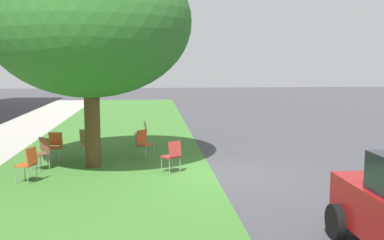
# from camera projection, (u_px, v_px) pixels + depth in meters

# --- Properties ---
(ground) EXTENTS (80.00, 80.00, 0.00)m
(ground) POSITION_uv_depth(u_px,v_px,m) (222.00, 175.00, 12.25)
(ground) COLOR #424247
(grass_verge) EXTENTS (48.00, 6.00, 0.01)m
(grass_verge) POSITION_uv_depth(u_px,v_px,m) (100.00, 177.00, 11.96)
(grass_verge) COLOR #3D752D
(grass_verge) RESTS_ON ground
(street_tree) EXTENTS (5.62, 5.62, 6.13)m
(street_tree) POSITION_uv_depth(u_px,v_px,m) (90.00, 22.00, 12.69)
(street_tree) COLOR brown
(street_tree) RESTS_ON ground
(chair_0) EXTENTS (0.59, 0.58, 0.88)m
(chair_0) POSITION_uv_depth(u_px,v_px,m) (42.00, 151.00, 12.80)
(chair_0) COLOR brown
(chair_0) RESTS_ON ground
(chair_1) EXTENTS (0.46, 0.46, 0.88)m
(chair_1) POSITION_uv_depth(u_px,v_px,m) (55.00, 145.00, 13.73)
(chair_1) COLOR #C64C1E
(chair_1) RESTS_ON ground
(chair_2) EXTENTS (0.58, 0.58, 0.88)m
(chair_2) POSITION_uv_depth(u_px,v_px,m) (172.00, 154.00, 12.35)
(chair_2) COLOR #B7332D
(chair_2) RESTS_ON ground
(chair_3) EXTENTS (0.46, 0.46, 0.88)m
(chair_3) POSITION_uv_depth(u_px,v_px,m) (85.00, 141.00, 14.32)
(chair_3) COLOR olive
(chair_3) RESTS_ON ground
(chair_4) EXTENTS (0.59, 0.59, 0.88)m
(chair_4) POSITION_uv_depth(u_px,v_px,m) (144.00, 142.00, 14.26)
(chair_4) COLOR #C64C1E
(chair_4) RESTS_ON ground
(chair_5) EXTENTS (0.54, 0.54, 0.88)m
(chair_5) POSITION_uv_depth(u_px,v_px,m) (28.00, 162.00, 11.40)
(chair_5) COLOR #C64C1E
(chair_5) RESTS_ON ground
(chair_6) EXTENTS (0.46, 0.46, 0.88)m
(chair_6) POSITION_uv_depth(u_px,v_px,m) (142.00, 131.00, 16.32)
(chair_6) COLOR #ADA393
(chair_6) RESTS_ON ground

